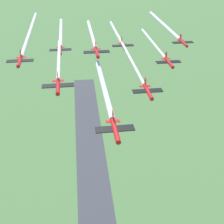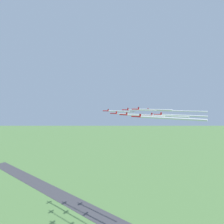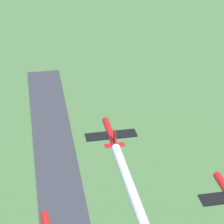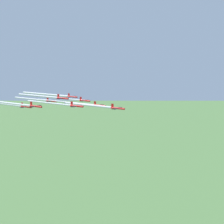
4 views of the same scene
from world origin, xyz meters
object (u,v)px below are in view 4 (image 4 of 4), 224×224
(jet_1, at_px, (99,105))
(jet_6, at_px, (72,97))
(jet_8, at_px, (26,107))
(jet_7, at_px, (51,101))
(jet_3, at_px, (84,101))
(jet_5, at_px, (35,106))
(jet_0, at_px, (117,108))
(jet_2, at_px, (76,106))
(jet_4, at_px, (62,98))

(jet_1, xyz_separation_m, jet_6, (-31.38, 27.89, -0.06))
(jet_6, distance_m, jet_8, 42.58)
(jet_1, bearing_deg, jet_7, -90.00)
(jet_3, distance_m, jet_5, 42.64)
(jet_3, distance_m, jet_7, 20.99)
(jet_0, xyz_separation_m, jet_3, (-31.38, 27.89, -1.56))
(jet_1, bearing_deg, jet_5, -29.54)
(jet_3, distance_m, jet_8, 36.71)
(jet_2, height_order, jet_6, jet_2)
(jet_8, bearing_deg, jet_3, 150.46)
(jet_3, distance_m, jet_6, 20.99)
(jet_1, relative_size, jet_4, 1.00)
(jet_2, xyz_separation_m, jet_6, (-27.25, 48.77, -2.83))
(jet_2, height_order, jet_8, jet_2)
(jet_5, height_order, jet_6, jet_5)
(jet_7, bearing_deg, jet_6, -180.00)
(jet_0, height_order, jet_1, jet_0)
(jet_2, distance_m, jet_5, 20.99)
(jet_6, relative_size, jet_7, 1.00)
(jet_3, height_order, jet_7, jet_3)
(jet_2, bearing_deg, jet_7, -120.47)
(jet_3, bearing_deg, jet_0, 59.53)
(jet_4, bearing_deg, jet_5, 0.00)
(jet_0, relative_size, jet_8, 1.00)
(jet_2, distance_m, jet_4, 21.04)
(jet_1, xyz_separation_m, jet_5, (-23.93, -27.82, 2.59))
(jet_8, bearing_deg, jet_7, 180.00)
(jet_5, bearing_deg, jet_3, -180.00)
(jet_6, distance_m, jet_7, 21.29)
(jet_3, relative_size, jet_5, 1.00)
(jet_4, relative_size, jet_7, 1.00)
(jet_2, height_order, jet_7, jet_2)
(jet_3, xyz_separation_m, jet_6, (-15.69, 13.94, -0.12))
(jet_0, distance_m, jet_8, 55.36)
(jet_3, bearing_deg, jet_2, 29.54)
(jet_3, relative_size, jet_8, 1.00)
(jet_4, xyz_separation_m, jet_7, (-15.69, 13.94, -4.43))
(jet_0, height_order, jet_2, jet_2)
(jet_3, bearing_deg, jet_7, -59.53)
(jet_3, relative_size, jet_4, 1.00)
(jet_0, distance_m, jet_6, 62.99)
(jet_2, relative_size, jet_4, 1.00)
(jet_2, distance_m, jet_8, 36.36)
(jet_1, distance_m, jet_3, 20.99)
(jet_2, distance_m, jet_7, 42.09)
(jet_0, distance_m, jet_2, 21.02)
(jet_1, bearing_deg, jet_8, -59.53)
(jet_5, bearing_deg, jet_2, 120.47)
(jet_3, bearing_deg, jet_5, 0.00)
(jet_1, distance_m, jet_5, 36.79)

